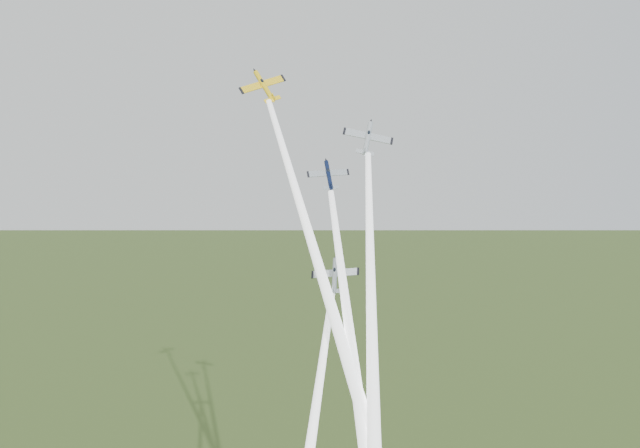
# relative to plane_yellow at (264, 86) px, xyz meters

# --- Properties ---
(plane_yellow) EXTENTS (11.35, 8.08, 9.57)m
(plane_yellow) POSITION_rel_plane_yellow_xyz_m (0.00, 0.00, 0.00)
(plane_yellow) COLOR yellow
(smoke_trail_yellow) EXTENTS (20.43, 41.42, 58.04)m
(smoke_trail_yellow) POSITION_rel_plane_yellow_xyz_m (9.63, -21.20, -30.90)
(smoke_trail_yellow) COLOR white
(plane_navy) EXTENTS (7.71, 5.82, 6.42)m
(plane_navy) POSITION_rel_plane_yellow_xyz_m (10.53, -8.36, -14.67)
(plane_navy) COLOR black
(smoke_trail_navy) EXTENTS (7.77, 38.87, 50.68)m
(smoke_trail_navy) POSITION_rel_plane_yellow_xyz_m (13.47, -28.66, -41.89)
(smoke_trail_navy) COLOR white
(plane_silver_right) EXTENTS (9.90, 6.39, 8.98)m
(plane_silver_right) POSITION_rel_plane_yellow_xyz_m (17.07, -4.82, -8.76)
(plane_silver_right) COLOR #B5BDC4
(smoke_trail_silver_right) EXTENTS (4.31, 39.50, 51.33)m
(smoke_trail_silver_right) POSITION_rel_plane_yellow_xyz_m (15.98, -25.54, -36.31)
(smoke_trail_silver_right) COLOR white
(plane_silver_low) EXTENTS (8.14, 7.36, 7.50)m
(plane_silver_low) POSITION_rel_plane_yellow_xyz_m (11.23, -14.63, -29.92)
(plane_silver_low) COLOR #AFB6BD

